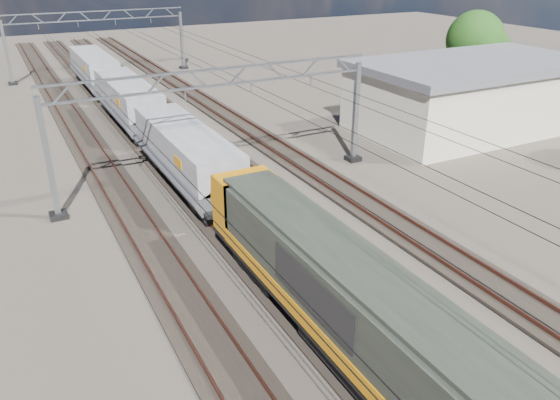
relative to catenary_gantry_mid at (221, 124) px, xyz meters
name	(u,v)px	position (x,y,z in m)	size (l,w,h in m)	color
ground	(251,211)	(0.00, -4.00, -3.91)	(160.00, 160.00, 0.00)	#2B2520
track_outer_west	(143,234)	(-6.00, -4.00, -3.83)	(2.60, 140.00, 0.30)	black
track_loco	(217,217)	(-2.00, -4.00, -3.83)	(2.60, 140.00, 0.30)	black
track_inner_east	(283,203)	(2.00, -4.00, -3.83)	(2.60, 140.00, 0.30)	black
track_outer_east	(343,190)	(6.00, -4.00, -3.83)	(2.60, 140.00, 0.30)	black
catenary_gantry_mid	(221,124)	(0.00, 0.00, 0.00)	(19.90, 0.90, 7.11)	gray
catenary_gantry_far	(99,41)	(0.00, 36.00, 0.00)	(19.90, 0.90, 7.11)	gray
overhead_wires	(195,79)	(0.00, 4.00, 1.84)	(12.03, 140.00, 0.53)	black
locomotive	(362,313)	(-2.00, -17.01, -1.58)	(2.76, 21.10, 3.62)	black
hopper_wagon_lead	(186,153)	(-2.00, 0.68, -1.67)	(3.38, 13.00, 3.25)	black
hopper_wagon_mid	(128,100)	(-2.00, 14.88, -1.67)	(3.38, 13.00, 3.25)	black
hopper_wagon_third	(95,69)	(-2.00, 29.08, -1.67)	(3.38, 13.00, 3.25)	black
industrial_shed	(472,94)	(22.00, 2.00, -1.18)	(18.60, 10.60, 5.40)	beige
tree_far	(479,42)	(30.32, 9.79, 1.24)	(5.81, 5.41, 8.07)	#3A221A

